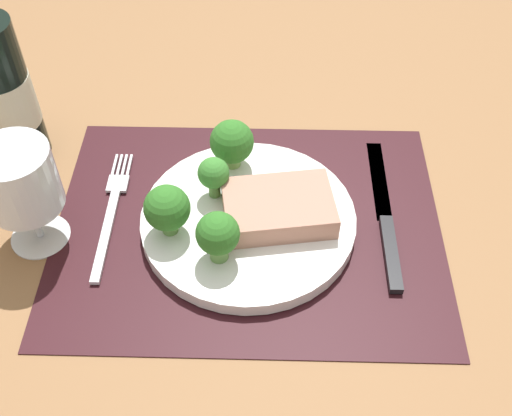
# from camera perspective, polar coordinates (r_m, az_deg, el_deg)

# --- Properties ---
(ground_plane) EXTENTS (1.40, 1.10, 0.03)m
(ground_plane) POSITION_cam_1_polar(r_m,az_deg,el_deg) (0.73, -0.67, -2.46)
(ground_plane) COLOR brown
(placemat) EXTENTS (0.43, 0.33, 0.00)m
(placemat) POSITION_cam_1_polar(r_m,az_deg,el_deg) (0.71, -0.68, -1.62)
(placemat) COLOR black
(placemat) RESTS_ON ground_plane
(plate) EXTENTS (0.24, 0.24, 0.02)m
(plate) POSITION_cam_1_polar(r_m,az_deg,el_deg) (0.71, -0.69, -1.12)
(plate) COLOR white
(plate) RESTS_ON placemat
(steak) EXTENTS (0.13, 0.10, 0.03)m
(steak) POSITION_cam_1_polar(r_m,az_deg,el_deg) (0.69, 2.03, -0.24)
(steak) COLOR tan
(steak) RESTS_ON plate
(broccoli_front_edge) EXTENTS (0.05, 0.05, 0.06)m
(broccoli_front_edge) POSITION_cam_1_polar(r_m,az_deg,el_deg) (0.64, -3.44, -2.41)
(broccoli_front_edge) COLOR #5B8942
(broccoli_front_edge) RESTS_ON plate
(broccoli_near_fork) EXTENTS (0.04, 0.04, 0.05)m
(broccoli_near_fork) POSITION_cam_1_polar(r_m,az_deg,el_deg) (0.70, -3.83, 3.05)
(broccoli_near_fork) COLOR #5B8942
(broccoli_near_fork) RESTS_ON plate
(broccoli_back_left) EXTENTS (0.05, 0.05, 0.06)m
(broccoli_back_left) POSITION_cam_1_polar(r_m,az_deg,el_deg) (0.73, -2.17, 5.90)
(broccoli_back_left) COLOR #6B994C
(broccoli_back_left) RESTS_ON plate
(broccoli_center) EXTENTS (0.05, 0.05, 0.06)m
(broccoli_center) POSITION_cam_1_polar(r_m,az_deg,el_deg) (0.67, -7.97, -0.05)
(broccoli_center) COLOR #5B8942
(broccoli_center) RESTS_ON plate
(fork) EXTENTS (0.02, 0.19, 0.01)m
(fork) POSITION_cam_1_polar(r_m,az_deg,el_deg) (0.74, -12.83, -0.31)
(fork) COLOR silver
(fork) RESTS_ON placemat
(knife) EXTENTS (0.02, 0.23, 0.01)m
(knife) POSITION_cam_1_polar(r_m,az_deg,el_deg) (0.73, 11.57, -1.26)
(knife) COLOR black
(knife) RESTS_ON placemat
(wine_bottle) EXTENTS (0.07, 0.07, 0.27)m
(wine_bottle) POSITION_cam_1_polar(r_m,az_deg,el_deg) (0.79, -21.84, 9.83)
(wine_bottle) COLOR black
(wine_bottle) RESTS_ON ground_plane
(wine_glass) EXTENTS (0.08, 0.08, 0.13)m
(wine_glass) POSITION_cam_1_polar(r_m,az_deg,el_deg) (0.69, -20.34, 1.98)
(wine_glass) COLOR silver
(wine_glass) RESTS_ON ground_plane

